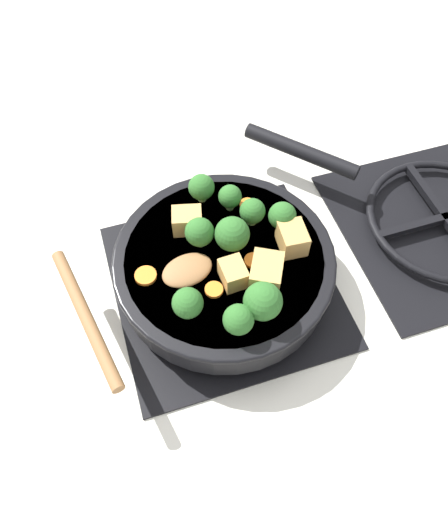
{
  "coord_description": "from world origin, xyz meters",
  "views": [
    {
      "loc": [
        0.35,
        -0.11,
        0.63
      ],
      "look_at": [
        0.0,
        0.0,
        0.08
      ],
      "focal_mm": 35.0,
      "sensor_mm": 36.0,
      "label": 1
    }
  ],
  "objects": [
    {
      "name": "broccoli_floret_near_spoon",
      "position": [
        -0.1,
        -0.0,
        0.1
      ],
      "size": [
        0.04,
        0.04,
        0.04
      ],
      "color": "#709956",
      "rests_on": "skillet_pan"
    },
    {
      "name": "broccoli_floret_north_edge",
      "position": [
        0.07,
        -0.07,
        0.1
      ],
      "size": [
        0.04,
        0.04,
        0.05
      ],
      "color": "#709956",
      "rests_on": "skillet_pan"
    },
    {
      "name": "carrot_slice_orange_thin",
      "position": [
        0.05,
        -0.03,
        0.08
      ],
      "size": [
        0.02,
        0.02,
        0.01
      ],
      "primitive_type": "cylinder",
      "color": "orange",
      "rests_on": "skillet_pan"
    },
    {
      "name": "carrot_slice_edge_slice",
      "position": [
        0.02,
        0.03,
        0.08
      ],
      "size": [
        0.02,
        0.02,
        0.01
      ],
      "primitive_type": "cylinder",
      "color": "orange",
      "rests_on": "skillet_pan"
    },
    {
      "name": "broccoli_floret_small_inner",
      "position": [
        -0.03,
        -0.02,
        0.1
      ],
      "size": [
        0.04,
        0.04,
        0.05
      ],
      "color": "#709956",
      "rests_on": "skillet_pan"
    },
    {
      "name": "tofu_cube_east_chunk",
      "position": [
        0.01,
        0.09,
        0.09
      ],
      "size": [
        0.04,
        0.04,
        0.03
      ],
      "primitive_type": "cube",
      "rotation": [
        0.0,
        0.0,
        6.21
      ],
      "color": "tan",
      "rests_on": "skillet_pan"
    },
    {
      "name": "broccoli_floret_south_cluster",
      "position": [
        -0.01,
        0.01,
        0.11
      ],
      "size": [
        0.05,
        0.05,
        0.05
      ],
      "color": "#709956",
      "rests_on": "skillet_pan"
    },
    {
      "name": "tofu_cube_center_large",
      "position": [
        -0.06,
        -0.03,
        0.09
      ],
      "size": [
        0.04,
        0.05,
        0.03
      ],
      "primitive_type": "cube",
      "rotation": [
        0.0,
        0.0,
        4.47
      ],
      "color": "tan",
      "rests_on": "skillet_pan"
    },
    {
      "name": "tofu_cube_near_handle",
      "position": [
        0.04,
        -0.0,
        0.09
      ],
      "size": [
        0.04,
        0.03,
        0.03
      ],
      "primitive_type": "cube",
      "rotation": [
        0.0,
        0.0,
        3.19
      ],
      "color": "tan",
      "rests_on": "skillet_pan"
    },
    {
      "name": "carrot_slice_under_broccoli",
      "position": [
        -0.07,
        0.06,
        0.08
      ],
      "size": [
        0.02,
        0.02,
        0.01
      ],
      "primitive_type": "cylinder",
      "color": "orange",
      "rests_on": "skillet_pan"
    },
    {
      "name": "carrot_slice_near_center",
      "position": [
        -0.0,
        -0.11,
        0.08
      ],
      "size": [
        0.03,
        0.03,
        0.01
      ],
      "primitive_type": "cylinder",
      "color": "orange",
      "rests_on": "skillet_pan"
    },
    {
      "name": "tofu_cube_west_chunk",
      "position": [
        0.05,
        0.04,
        0.1
      ],
      "size": [
        0.06,
        0.06,
        0.04
      ],
      "primitive_type": "cube",
      "rotation": [
        0.0,
        0.0,
        5.79
      ],
      "color": "tan",
      "rests_on": "skillet_pan"
    },
    {
      "name": "skillet_pan",
      "position": [
        -0.0,
        0.0,
        0.06
      ],
      "size": [
        0.39,
        0.4,
        0.05
      ],
      "color": "black",
      "rests_on": "front_burner_grate"
    },
    {
      "name": "broccoli_floret_center_top",
      "position": [
        -0.08,
        0.03,
        0.1
      ],
      "size": [
        0.03,
        0.03,
        0.04
      ],
      "color": "#709956",
      "rests_on": "skillet_pan"
    },
    {
      "name": "ground_plane",
      "position": [
        0.0,
        0.0,
        0.0
      ],
      "size": [
        2.4,
        2.4,
        0.0
      ],
      "primitive_type": "plane",
      "color": "silver"
    },
    {
      "name": "broccoli_floret_mid_floret",
      "position": [
        -0.04,
        0.05,
        0.1
      ],
      "size": [
        0.04,
        0.04,
        0.04
      ],
      "color": "#709956",
      "rests_on": "skillet_pan"
    },
    {
      "name": "broccoli_floret_west_rim",
      "position": [
        0.1,
        0.02,
        0.11
      ],
      "size": [
        0.05,
        0.05,
        0.05
      ],
      "color": "#709956",
      "rests_on": "skillet_pan"
    },
    {
      "name": "broccoli_floret_east_rim",
      "position": [
        -0.02,
        0.09,
        0.1
      ],
      "size": [
        0.04,
        0.04,
        0.05
      ],
      "color": "#709956",
      "rests_on": "skillet_pan"
    },
    {
      "name": "wooden_spoon",
      "position": [
        0.03,
        -0.13,
        0.08
      ],
      "size": [
        0.21,
        0.2,
        0.02
      ],
      "color": "olive",
      "rests_on": "skillet_pan"
    },
    {
      "name": "front_burner_grate",
      "position": [
        0.0,
        0.0,
        0.01
      ],
      "size": [
        0.31,
        0.31,
        0.03
      ],
      "color": "black",
      "rests_on": "ground_plane"
    },
    {
      "name": "broccoli_floret_tall_stem",
      "position": [
        0.11,
        -0.02,
        0.1
      ],
      "size": [
        0.04,
        0.04,
        0.04
      ],
      "color": "#709956",
      "rests_on": "skillet_pan"
    },
    {
      "name": "rear_burner_grate",
      "position": [
        0.0,
        0.36,
        0.01
      ],
      "size": [
        0.31,
        0.31,
        0.03
      ],
      "color": "black",
      "rests_on": "ground_plane"
    }
  ]
}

